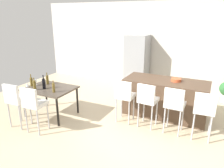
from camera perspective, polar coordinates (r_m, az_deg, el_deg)
name	(u,v)px	position (r m, az deg, el deg)	size (l,w,h in m)	color
ground_plane	(143,127)	(5.09, 8.22, -11.21)	(10.00, 10.00, 0.00)	#C6B28E
back_wall	(173,47)	(7.40, 16.12, 9.47)	(10.00, 0.12, 2.90)	beige
kitchen_island	(165,98)	(5.59, 13.95, -3.60)	(2.04, 0.88, 0.92)	#4C3828
bar_chair_left	(124,95)	(4.97, 3.37, -2.86)	(0.41, 0.41, 1.05)	silver
bar_chair_middle	(147,99)	(4.80, 9.46, -3.88)	(0.43, 0.43, 1.05)	silver
bar_chair_right	(175,103)	(4.69, 16.39, -4.98)	(0.41, 0.41, 1.05)	silver
bar_chair_far	(204,108)	(4.64, 23.46, -6.02)	(0.42, 0.42, 1.05)	silver
dining_table	(50,90)	(5.55, -16.22, -1.67)	(1.18, 0.90, 0.74)	#4C4238
dining_chair_near	(16,98)	(5.21, -24.36, -3.55)	(0.42, 0.42, 1.05)	silver
dining_chair_far	(33,103)	(4.82, -20.28, -4.71)	(0.42, 0.42, 1.05)	silver
wine_bottle_left	(47,80)	(5.80, -16.92, 1.14)	(0.07, 0.07, 0.31)	brown
wine_bottle_right	(54,88)	(5.15, -15.36, -0.91)	(0.06, 0.06, 0.29)	brown
wine_bottle_inner	(44,83)	(5.46, -17.78, 0.14)	(0.08, 0.08, 0.35)	black
wine_bottle_middle	(31,82)	(5.76, -20.76, 0.59)	(0.07, 0.07, 0.31)	brown
wine_bottle_near	(34,85)	(5.45, -20.04, -0.28)	(0.07, 0.07, 0.30)	brown
wine_glass_far	(27,85)	(5.52, -21.71, -0.19)	(0.07, 0.07, 0.17)	silver
wine_glass_end	(36,81)	(5.80, -19.76, 0.88)	(0.07, 0.07, 0.17)	silver
refrigerator	(137,62)	(7.35, 6.66, 5.79)	(0.72, 0.68, 1.84)	#939699
fruit_bowl	(176,80)	(5.43, 16.78, 1.06)	(0.25, 0.25, 0.07)	#C6512D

